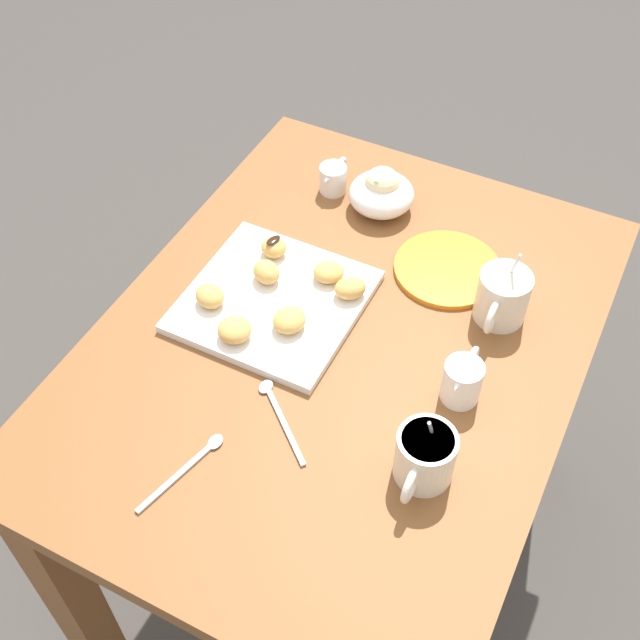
% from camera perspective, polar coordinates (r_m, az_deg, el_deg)
% --- Properties ---
extents(ground_plane, '(8.00, 8.00, 0.00)m').
position_cam_1_polar(ground_plane, '(1.97, 0.97, -15.67)').
color(ground_plane, '#423D38').
extents(dining_table, '(1.00, 0.75, 0.76)m').
position_cam_1_polar(dining_table, '(1.44, 1.28, -5.16)').
color(dining_table, brown).
rests_on(dining_table, ground_plane).
extents(pastry_plate_square, '(0.28, 0.28, 0.02)m').
position_cam_1_polar(pastry_plate_square, '(1.37, -3.26, 1.33)').
color(pastry_plate_square, white).
rests_on(pastry_plate_square, dining_table).
extents(coffee_mug_cream_left, '(0.13, 0.09, 0.14)m').
position_cam_1_polar(coffee_mug_cream_left, '(1.35, 12.64, 1.65)').
color(coffee_mug_cream_left, silver).
rests_on(coffee_mug_cream_left, dining_table).
extents(coffee_mug_cream_right, '(0.12, 0.09, 0.13)m').
position_cam_1_polar(coffee_mug_cream_right, '(1.15, 7.33, -9.41)').
color(coffee_mug_cream_right, silver).
rests_on(coffee_mug_cream_right, dining_table).
extents(cream_pitcher_white, '(0.10, 0.06, 0.07)m').
position_cam_1_polar(cream_pitcher_white, '(1.24, 9.95, -4.11)').
color(cream_pitcher_white, white).
rests_on(cream_pitcher_white, dining_table).
extents(ice_cream_bowl, '(0.12, 0.12, 0.09)m').
position_cam_1_polar(ice_cream_bowl, '(1.53, 4.33, 8.92)').
color(ice_cream_bowl, white).
rests_on(ice_cream_bowl, dining_table).
extents(chocolate_sauce_pitcher, '(0.09, 0.05, 0.06)m').
position_cam_1_polar(chocolate_sauce_pitcher, '(1.57, 0.94, 9.96)').
color(chocolate_sauce_pitcher, white).
rests_on(chocolate_sauce_pitcher, dining_table).
extents(saucer_orange_left, '(0.19, 0.19, 0.01)m').
position_cam_1_polar(saucer_orange_left, '(1.44, 8.90, 3.56)').
color(saucer_orange_left, orange).
rests_on(saucer_orange_left, dining_table).
extents(loose_spoon_near_saucer, '(0.16, 0.05, 0.01)m').
position_cam_1_polar(loose_spoon_near_saucer, '(1.20, -9.00, -9.88)').
color(loose_spoon_near_saucer, silver).
rests_on(loose_spoon_near_saucer, dining_table).
extents(loose_spoon_by_plate, '(0.11, 0.13, 0.01)m').
position_cam_1_polar(loose_spoon_by_plate, '(1.23, -3.03, -6.34)').
color(loose_spoon_by_plate, silver).
rests_on(loose_spoon_by_plate, dining_table).
extents(beignet_0, '(0.07, 0.07, 0.03)m').
position_cam_1_polar(beignet_0, '(1.35, -7.71, 1.68)').
color(beignet_0, '#DBA351').
rests_on(beignet_0, pastry_plate_square).
extents(beignet_1, '(0.06, 0.06, 0.04)m').
position_cam_1_polar(beignet_1, '(1.38, -3.77, 3.36)').
color(beignet_1, '#DBA351').
rests_on(beignet_1, pastry_plate_square).
extents(beignet_2, '(0.07, 0.07, 0.03)m').
position_cam_1_polar(beignet_2, '(1.38, 0.62, 3.37)').
color(beignet_2, '#DBA351').
rests_on(beignet_2, pastry_plate_square).
extents(beignet_3, '(0.08, 0.08, 0.03)m').
position_cam_1_polar(beignet_3, '(1.30, -6.01, -0.70)').
color(beignet_3, '#DBA351').
rests_on(beignet_3, pastry_plate_square).
extents(beignet_4, '(0.06, 0.06, 0.03)m').
position_cam_1_polar(beignet_4, '(1.31, -2.16, -0.00)').
color(beignet_4, '#DBA351').
rests_on(beignet_4, pastry_plate_square).
extents(beignet_5, '(0.06, 0.06, 0.03)m').
position_cam_1_polar(beignet_5, '(1.42, -3.26, 5.09)').
color(beignet_5, '#DBA351').
rests_on(beignet_5, pastry_plate_square).
extents(chocolate_drizzle_5, '(0.03, 0.02, 0.00)m').
position_cam_1_polar(chocolate_drizzle_5, '(1.41, -3.29, 5.59)').
color(chocolate_drizzle_5, black).
rests_on(chocolate_drizzle_5, beignet_5).
extents(beignet_6, '(0.07, 0.07, 0.03)m').
position_cam_1_polar(beignet_6, '(1.35, 2.13, 2.25)').
color(beignet_6, '#DBA351').
rests_on(beignet_6, pastry_plate_square).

